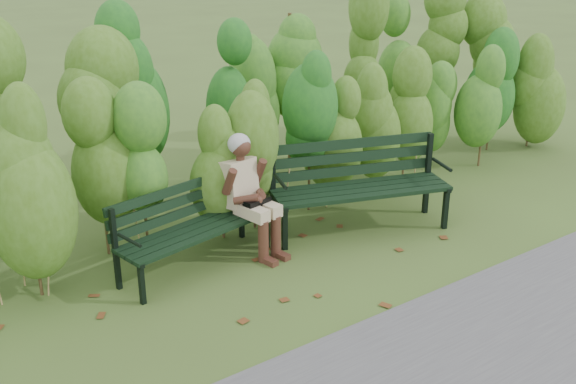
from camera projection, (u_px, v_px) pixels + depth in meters
ground at (309, 274)px, 6.55m from camera, size 80.00×80.00×0.00m
hedge_band at (210, 109)px, 7.50m from camera, size 11.04×1.67×2.42m
leaf_litter at (302, 281)px, 6.42m from camera, size 5.63×2.18×0.01m
bench_left at (190, 221)px, 6.57m from camera, size 1.69×0.82×0.81m
bench_right at (357, 179)px, 7.39m from camera, size 2.04×1.22×0.97m
seated_woman at (248, 188)px, 6.80m from camera, size 0.53×0.77×1.24m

